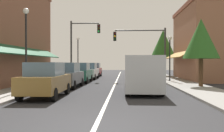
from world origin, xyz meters
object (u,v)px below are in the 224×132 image
parked_car_nearest_left (45,80)px  street_lamp_left_far (78,50)px  parked_car_second_left (67,75)px  traffic_signal_left_corner (80,41)px  parked_car_distant_left (94,70)px  parked_car_far_left (89,71)px  tree_right_far (163,44)px  street_lamp_left_near (26,36)px  parked_car_third_left (80,73)px  street_lamp_right_mid (170,51)px  traffic_signal_mast_arm (146,44)px  van_in_lane (143,73)px  tree_right_near (201,39)px

parked_car_nearest_left → street_lamp_left_far: bearing=94.6°
parked_car_second_left → traffic_signal_left_corner: traffic_signal_left_corner is taller
parked_car_distant_left → traffic_signal_left_corner: (-0.65, -6.27, 3.15)m
parked_car_far_left → tree_right_far: 11.32m
parked_car_nearest_left → traffic_signal_left_corner: 14.10m
parked_car_distant_left → street_lamp_left_near: 17.77m
parked_car_nearest_left → street_lamp_left_far: 18.11m
parked_car_third_left → street_lamp_left_far: size_ratio=0.84×
parked_car_third_left → street_lamp_right_mid: 8.42m
parked_car_third_left → parked_car_far_left: same height
parked_car_distant_left → traffic_signal_mast_arm: bearing=-49.9°
parked_car_third_left → van_in_lane: 9.00m
traffic_signal_mast_arm → parked_car_distant_left: bearing=130.3°
van_in_lane → tree_right_near: bearing=38.5°
parked_car_nearest_left → street_lamp_right_mid: bearing=52.7°
parked_car_third_left → traffic_signal_mast_arm: traffic_signal_mast_arm is taller
parked_car_second_left → tree_right_far: (9.08, 15.98, 3.37)m
traffic_signal_left_corner → street_lamp_right_mid: bearing=-17.9°
parked_car_far_left → street_lamp_right_mid: bearing=-25.3°
parked_car_distant_left → tree_right_near: (9.28, -14.57, 2.53)m
street_lamp_right_mid → street_lamp_left_far: (-9.77, 6.96, 0.41)m
parked_car_third_left → parked_car_distant_left: 10.31m
tree_right_near → traffic_signal_left_corner: bearing=140.1°
parked_car_third_left → street_lamp_left_near: street_lamp_left_near is taller
parked_car_third_left → van_in_lane: bearing=-55.7°
parked_car_far_left → tree_right_far: size_ratio=0.68×
parked_car_far_left → traffic_signal_mast_arm: 6.92m
parked_car_nearest_left → tree_right_near: tree_right_near is taller
van_in_lane → parked_car_far_left: bearing=112.8°
tree_right_near → tree_right_far: tree_right_far is taller
parked_car_nearest_left → parked_car_third_left: bearing=89.2°
parked_car_nearest_left → parked_car_far_left: same height
traffic_signal_left_corner → street_lamp_right_mid: (8.75, -2.82, -1.15)m
traffic_signal_left_corner → street_lamp_left_far: size_ratio=1.25×
parked_car_third_left → tree_right_near: bearing=-24.3°
street_lamp_left_far → tree_right_near: (10.95, -12.45, 0.12)m
traffic_signal_mast_arm → tree_right_far: bearing=70.5°
parked_car_far_left → street_lamp_left_near: 12.78m
parked_car_nearest_left → van_in_lane: (5.03, 2.22, 0.27)m
parked_car_nearest_left → street_lamp_left_far: street_lamp_left_far is taller
parked_car_second_left → street_lamp_right_mid: (8.18, 5.89, 2.00)m
parked_car_third_left → street_lamp_left_near: 7.85m
traffic_signal_left_corner → tree_right_far: 12.08m
parked_car_distant_left → traffic_signal_mast_arm: size_ratio=0.78×
parked_car_third_left → street_lamp_left_far: 8.70m
traffic_signal_mast_arm → street_lamp_left_far: traffic_signal_mast_arm is taller
street_lamp_left_far → tree_right_near: 16.58m
van_in_lane → street_lamp_right_mid: street_lamp_right_mid is taller
parked_car_nearest_left → van_in_lane: bearing=23.1°
tree_right_near → parked_car_second_left: bearing=-177.5°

